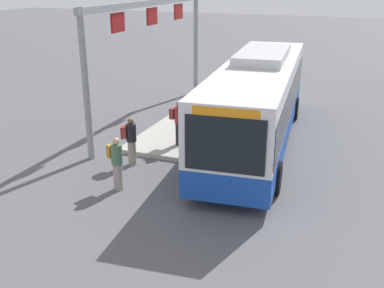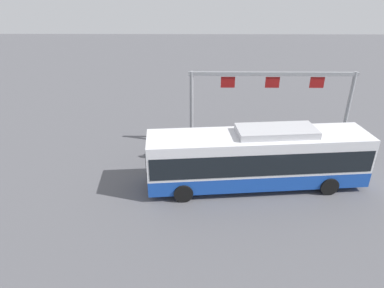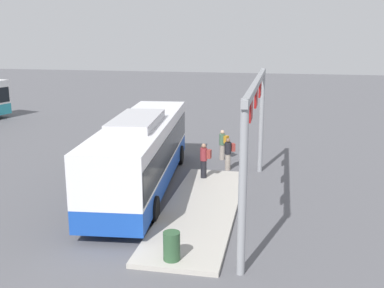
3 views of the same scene
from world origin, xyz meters
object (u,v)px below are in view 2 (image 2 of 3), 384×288
Objects in this scene: person_waiting_near at (192,143)px; trash_bin at (352,152)px; bus_main at (257,156)px; person_boarding at (162,147)px; person_waiting_mid at (224,148)px.

person_waiting_near is 1.86× the size of trash_bin.
person_boarding is (5.47, -2.94, -0.92)m from bus_main.
trash_bin is (-8.18, -0.39, -0.44)m from person_waiting_mid.
trash_bin is (-10.20, 0.52, -0.28)m from person_waiting_near.
person_boarding is at bearing -33.65° from bus_main.
bus_main is 6.27m from person_boarding.
person_waiting_near is (-1.87, -0.54, 0.00)m from person_boarding.
person_boarding is 12.08m from trash_bin.
person_boarding is 1.00× the size of person_waiting_mid.
person_waiting_mid is at bearing 2.75° from trash_bin.
bus_main reaches higher than person_waiting_mid.
bus_main is at bearing 24.16° from trash_bin.
person_waiting_near reaches higher than trash_bin.
bus_main is 13.33× the size of trash_bin.
person_waiting_near is 2.22m from person_waiting_mid.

